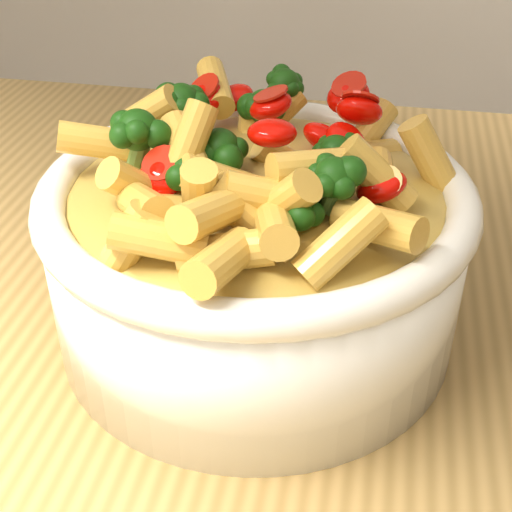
# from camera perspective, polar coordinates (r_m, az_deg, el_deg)

# --- Properties ---
(table) EXTENTS (1.20, 0.80, 0.90)m
(table) POSITION_cam_1_polar(r_m,az_deg,el_deg) (0.54, 12.73, -15.40)
(table) COLOR #A88248
(table) RESTS_ON ground
(serving_bowl) EXTENTS (0.26, 0.26, 0.11)m
(serving_bowl) POSITION_cam_1_polar(r_m,az_deg,el_deg) (0.44, 0.00, 0.15)
(serving_bowl) COLOR white
(serving_bowl) RESTS_ON table
(pasta_salad) EXTENTS (0.20, 0.20, 0.05)m
(pasta_salad) POSITION_cam_1_polar(r_m,az_deg,el_deg) (0.40, 0.00, 8.25)
(pasta_salad) COLOR #FFBE50
(pasta_salad) RESTS_ON serving_bowl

